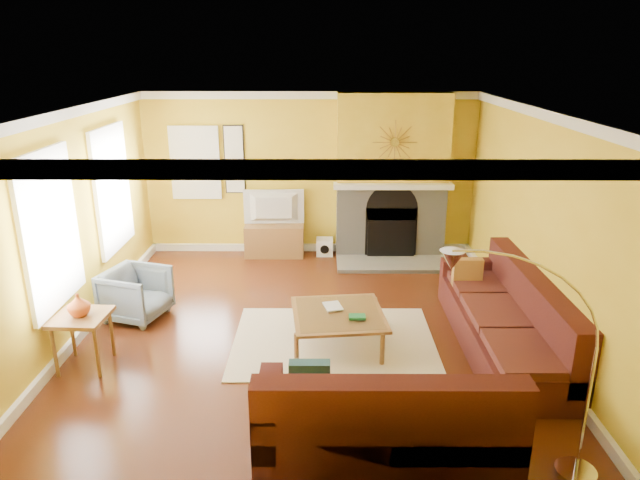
{
  "coord_description": "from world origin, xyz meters",
  "views": [
    {
      "loc": [
        0.21,
        -6.4,
        3.34
      ],
      "look_at": [
        0.18,
        0.4,
        1.06
      ],
      "focal_mm": 32.0,
      "sensor_mm": 36.0,
      "label": 1
    }
  ],
  "objects_px": {
    "sectional_sofa": "(413,330)",
    "arc_lamp": "(524,371)",
    "armchair": "(136,294)",
    "coffee_table": "(338,328)",
    "side_table": "(84,341)",
    "media_console": "(275,240)"
  },
  "relations": [
    {
      "from": "sectional_sofa",
      "to": "coffee_table",
      "type": "xyz_separation_m",
      "value": [
        -0.8,
        0.5,
        -0.24
      ]
    },
    {
      "from": "sectional_sofa",
      "to": "armchair",
      "type": "relative_size",
      "value": 5.03
    },
    {
      "from": "coffee_table",
      "to": "side_table",
      "type": "distance_m",
      "value": 2.85
    },
    {
      "from": "armchair",
      "to": "coffee_table",
      "type": "bearing_deg",
      "value": -87.34
    },
    {
      "from": "sectional_sofa",
      "to": "arc_lamp",
      "type": "relative_size",
      "value": 1.89
    },
    {
      "from": "coffee_table",
      "to": "side_table",
      "type": "xyz_separation_m",
      "value": [
        -2.8,
        -0.5,
        0.1
      ]
    },
    {
      "from": "side_table",
      "to": "arc_lamp",
      "type": "bearing_deg",
      "value": -22.19
    },
    {
      "from": "coffee_table",
      "to": "armchair",
      "type": "bearing_deg",
      "value": 164.93
    },
    {
      "from": "sectional_sofa",
      "to": "coffee_table",
      "type": "height_order",
      "value": "sectional_sofa"
    },
    {
      "from": "coffee_table",
      "to": "side_table",
      "type": "height_order",
      "value": "side_table"
    },
    {
      "from": "side_table",
      "to": "coffee_table",
      "type": "bearing_deg",
      "value": 10.12
    },
    {
      "from": "coffee_table",
      "to": "media_console",
      "type": "relative_size",
      "value": 1.08
    },
    {
      "from": "sectional_sofa",
      "to": "side_table",
      "type": "relative_size",
      "value": 6.01
    },
    {
      "from": "media_console",
      "to": "arc_lamp",
      "type": "xyz_separation_m",
      "value": [
        2.37,
        -5.3,
        0.71
      ]
    },
    {
      "from": "coffee_table",
      "to": "arc_lamp",
      "type": "bearing_deg",
      "value": -58.11
    },
    {
      "from": "media_console",
      "to": "arc_lamp",
      "type": "height_order",
      "value": "arc_lamp"
    },
    {
      "from": "coffee_table",
      "to": "armchair",
      "type": "height_order",
      "value": "armchair"
    },
    {
      "from": "coffee_table",
      "to": "arc_lamp",
      "type": "relative_size",
      "value": 0.54
    },
    {
      "from": "sectional_sofa",
      "to": "armchair",
      "type": "height_order",
      "value": "sectional_sofa"
    },
    {
      "from": "sectional_sofa",
      "to": "coffee_table",
      "type": "bearing_deg",
      "value": 147.99
    },
    {
      "from": "armchair",
      "to": "side_table",
      "type": "height_order",
      "value": "armchair"
    },
    {
      "from": "armchair",
      "to": "side_table",
      "type": "distance_m",
      "value": 1.22
    }
  ]
}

